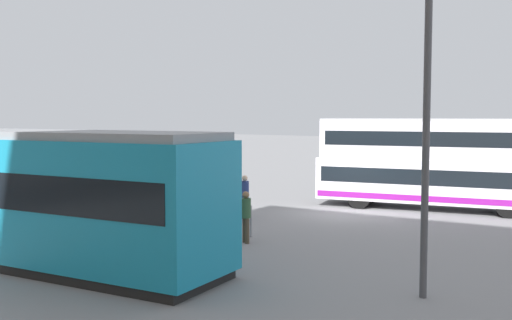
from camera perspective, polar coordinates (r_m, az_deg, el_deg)
ground_plane at (r=25.03m, az=8.46°, el=-4.99°), size 160.00×160.00×0.00m
double_decker_bus at (r=26.66m, az=16.80°, el=-0.31°), size 10.38×4.21×3.84m
pedestrian_near_railing at (r=23.31m, az=-1.06°, el=-3.20°), size 0.39×0.39×1.70m
pedestrian_crossing at (r=18.99m, az=-0.96°, el=-5.04°), size 0.44×0.44×1.63m
pedestrian_railing at (r=21.80m, az=-9.17°, el=-4.40°), size 7.37×1.10×1.08m
info_sign at (r=24.64m, az=-14.12°, el=-1.07°), size 1.14×0.35×2.53m
street_lamp at (r=13.57m, az=15.73°, el=5.07°), size 0.36×0.36×7.28m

